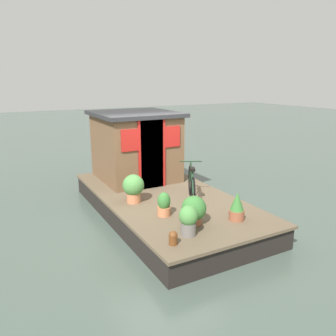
# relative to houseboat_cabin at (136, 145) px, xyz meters

# --- Properties ---
(ground_plane) EXTENTS (60.00, 60.00, 0.00)m
(ground_plane) POSITION_rel_houseboat_cabin_xyz_m (-1.62, 0.00, -1.41)
(ground_plane) COLOR #47564C
(houseboat_deck) EXTENTS (5.47, 2.75, 0.50)m
(houseboat_deck) POSITION_rel_houseboat_cabin_xyz_m (-1.62, 0.00, -1.16)
(houseboat_deck) COLOR brown
(houseboat_deck) RESTS_ON ground_plane
(houseboat_cabin) EXTENTS (2.19, 2.07, 1.80)m
(houseboat_cabin) POSITION_rel_houseboat_cabin_xyz_m (0.00, 0.00, 0.00)
(houseboat_cabin) COLOR brown
(houseboat_cabin) RESTS_ON houseboat_deck
(bicycle) EXTENTS (1.48, 0.82, 0.84)m
(bicycle) POSITION_rel_houseboat_cabin_xyz_m (-2.32, -0.32, -0.53)
(bicycle) COLOR black
(bicycle) RESTS_ON houseboat_deck
(potted_plant_lavender) EXTENTS (0.26, 0.26, 0.48)m
(potted_plant_lavender) POSITION_rel_houseboat_cabin_xyz_m (-2.71, 0.58, -0.68)
(potted_plant_lavender) COLOR #C6754C
(potted_plant_lavender) RESTS_ON houseboat_deck
(potted_plant_rosemary) EXTENTS (0.47, 0.47, 0.55)m
(potted_plant_rosemary) POSITION_rel_houseboat_cabin_xyz_m (-3.34, 0.28, -0.62)
(potted_plant_rosemary) COLOR #935138
(potted_plant_rosemary) RESTS_ON houseboat_deck
(potted_plant_basil) EXTENTS (0.30, 0.30, 0.56)m
(potted_plant_basil) POSITION_rel_houseboat_cabin_xyz_m (-3.57, -0.55, -0.65)
(potted_plant_basil) COLOR #935138
(potted_plant_basil) RESTS_ON houseboat_deck
(potted_plant_ivy) EXTENTS (0.47, 0.47, 0.63)m
(potted_plant_ivy) POSITION_rel_houseboat_cabin_xyz_m (-1.73, 0.81, -0.57)
(potted_plant_ivy) COLOR #C6754C
(potted_plant_ivy) RESTS_ON houseboat_deck
(potted_plant_succulent) EXTENTS (0.33, 0.33, 0.54)m
(potted_plant_succulent) POSITION_rel_houseboat_cabin_xyz_m (-3.69, 0.62, -0.62)
(potted_plant_succulent) COLOR slate
(potted_plant_succulent) RESTS_ON houseboat_deck
(mooring_bollard) EXTENTS (0.15, 0.15, 0.24)m
(mooring_bollard) POSITION_rel_houseboat_cabin_xyz_m (-3.87, 1.02, -0.79)
(mooring_bollard) COLOR brown
(mooring_bollard) RESTS_ON houseboat_deck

